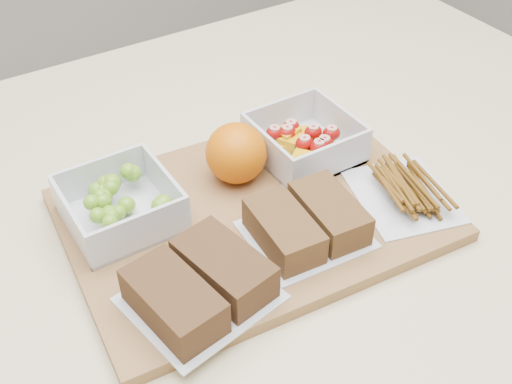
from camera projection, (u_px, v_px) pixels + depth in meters
cutting_board at (253, 215)px, 0.75m from camera, size 0.44×0.33×0.02m
grape_container at (120, 204)px, 0.72m from camera, size 0.12×0.12×0.05m
fruit_container at (304, 142)px, 0.81m from camera, size 0.12×0.12×0.05m
orange at (236, 153)px, 0.77m from camera, size 0.07×0.07×0.07m
sandwich_bag_left at (199, 285)px, 0.63m from camera, size 0.16×0.14×0.04m
sandwich_bag_center at (307, 223)px, 0.70m from camera, size 0.13×0.12×0.04m
pretzel_bag at (404, 188)px, 0.75m from camera, size 0.14×0.15×0.03m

